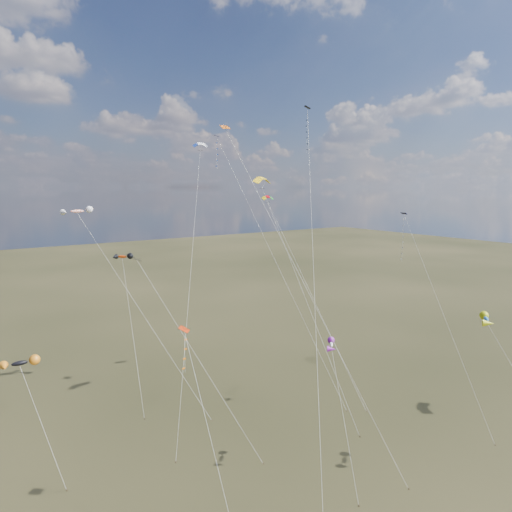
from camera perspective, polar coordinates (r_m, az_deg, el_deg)
ground at (r=50.63m, az=12.88°, el=-24.50°), size 400.00×400.00×0.00m
diamond_black_high at (r=61.27m, az=6.50°, el=13.34°), size 21.64×27.60×38.27m
diamond_navy_tall at (r=64.01m, az=-3.76°, el=10.67°), size 7.63×19.92×34.66m
diamond_black_mid at (r=49.83m, az=-10.52°, el=-7.28°), size 7.69×14.20×19.87m
diamond_red_low at (r=40.75m, az=-8.61°, el=-12.62°), size 1.36×10.93×15.55m
diamond_navy_right at (r=59.28m, az=18.30°, el=1.25°), size 0.78×13.74×24.40m
diamond_orange_center at (r=42.86m, az=3.44°, el=1.74°), size 10.82×15.39×33.32m
parafoil_yellow at (r=60.45m, az=0.82°, el=9.60°), size 3.15×18.22×29.32m
parafoil_blue_white at (r=64.93m, az=-7.01°, el=13.50°), size 14.15×18.91×33.95m
parafoil_tricolor at (r=68.97m, az=1.61°, el=7.16°), size 1.94×20.95×26.53m
novelty_black_orange at (r=49.92m, az=-27.44°, el=-11.83°), size 3.87×6.34×11.43m
novelty_orange_black at (r=68.55m, az=-16.36°, el=-0.15°), size 4.50×16.39×18.08m
novelty_white_purple at (r=46.30m, az=9.41°, el=-10.93°), size 3.96×7.93×12.55m
novelty_redwhite_stripe at (r=65.18m, az=-21.40°, el=5.15°), size 11.44×19.76×24.89m
novelty_blue_yellow at (r=49.96m, az=26.87°, el=-7.11°), size 5.54×9.17×15.27m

